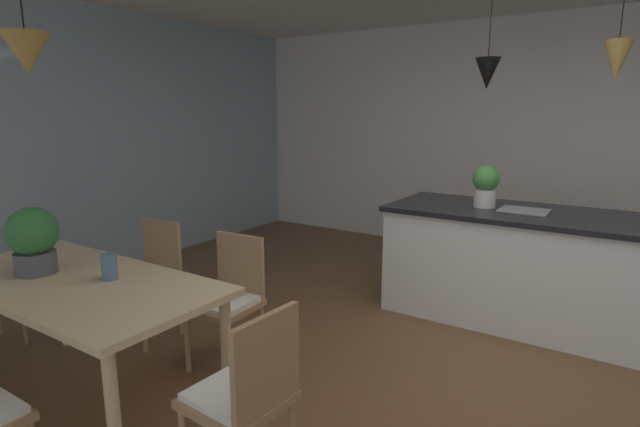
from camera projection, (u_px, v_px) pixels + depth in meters
ground_plane at (481, 402)px, 2.93m from camera, size 10.00×8.40×0.04m
wall_back_kitchen at (575, 142)px, 5.32m from camera, size 10.00×0.12×2.70m
window_wall_left_glazing at (72, 145)px, 4.84m from camera, size 0.06×8.40×2.70m
dining_table at (76, 292)px, 2.77m from camera, size 1.77×0.85×0.75m
chair_kitchen_end at (246, 394)px, 2.13m from camera, size 0.42×0.42×0.87m
chair_far_right at (229, 297)px, 3.24m from camera, size 0.42×0.42×0.87m
chair_far_left at (150, 275)px, 3.67m from camera, size 0.42×0.42×0.87m
kitchen_island at (530, 266)px, 3.93m from camera, size 2.24×0.92×0.91m
pendant_over_table at (27, 53)px, 2.47m from camera, size 0.23×0.23×0.85m
pendant_over_island_main at (487, 73)px, 3.87m from camera, size 0.20×0.20×0.86m
pendant_over_island_aux at (617, 61)px, 3.39m from camera, size 0.18×0.18×0.83m
potted_plant_on_island at (486, 185)px, 4.02m from camera, size 0.21×0.21×0.34m
potted_plant_on_table at (33, 239)px, 2.81m from camera, size 0.28×0.28×0.39m
vase_on_dining_table at (109, 267)px, 2.73m from camera, size 0.08×0.08×0.15m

